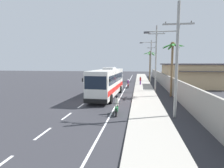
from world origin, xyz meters
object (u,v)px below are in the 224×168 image
at_px(motorcycle_beside_bus, 117,106).
at_px(roadside_building, 195,75).
at_px(utility_pole_mid, 155,57).
at_px(utility_pole_far, 151,61).
at_px(pedestrian_near_kerb, 140,80).
at_px(palm_nearest, 172,57).
at_px(utility_pole_nearest, 176,57).
at_px(coach_bus_foreground, 107,82).
at_px(motorcycle_trailing, 128,84).
at_px(palm_second, 150,59).

distance_m(motorcycle_beside_bus, roadside_building, 23.71).
bearing_deg(motorcycle_beside_bus, utility_pole_mid, 72.44).
bearing_deg(utility_pole_far, pedestrian_near_kerb, -110.48).
xyz_separation_m(utility_pole_far, palm_nearest, (1.57, -18.43, 0.20)).
xyz_separation_m(utility_pole_nearest, roadside_building, (7.56, 20.40, -2.69)).
distance_m(coach_bus_foreground, roadside_building, 18.91).
xyz_separation_m(pedestrian_near_kerb, palm_nearest, (3.97, -12.02, 4.21)).
height_order(coach_bus_foreground, roadside_building, roadside_building).
xyz_separation_m(coach_bus_foreground, motorcycle_beside_bus, (2.21, -8.08, -1.33)).
bearing_deg(coach_bus_foreground, palm_nearest, 9.47).
relative_size(utility_pole_mid, utility_pole_far, 1.05).
distance_m(coach_bus_foreground, utility_pole_nearest, 11.18).
bearing_deg(utility_pole_far, motorcycle_trailing, -113.61).
height_order(motorcycle_trailing, palm_nearest, palm_nearest).
bearing_deg(palm_second, roadside_building, -54.40).
xyz_separation_m(motorcycle_trailing, roadside_building, (12.33, 2.88, 1.56)).
xyz_separation_m(motorcycle_beside_bus, palm_second, (4.58, 31.00, 4.74)).
height_order(utility_pole_mid, palm_nearest, utility_pole_mid).
xyz_separation_m(coach_bus_foreground, utility_pole_far, (6.80, 19.83, 2.99)).
bearing_deg(pedestrian_near_kerb, utility_pole_mid, 42.25).
bearing_deg(coach_bus_foreground, utility_pole_nearest, -49.98).
bearing_deg(coach_bus_foreground, utility_pole_mid, 41.23).
bearing_deg(utility_pole_mid, motorcycle_trailing, 141.87).
bearing_deg(palm_second, coach_bus_foreground, -106.49).
xyz_separation_m(motorcycle_trailing, utility_pole_mid, (4.41, -3.46, 4.80)).
bearing_deg(utility_pole_far, utility_pole_mid, -90.86).
distance_m(utility_pole_nearest, utility_pole_mid, 14.06).
height_order(palm_second, roadside_building, palm_second).
relative_size(utility_pole_nearest, palm_nearest, 1.28).
bearing_deg(pedestrian_near_kerb, utility_pole_nearest, 32.98).
height_order(utility_pole_nearest, utility_pole_far, utility_pole_far).
xyz_separation_m(coach_bus_foreground, palm_nearest, (8.38, 1.40, 3.19)).
bearing_deg(palm_nearest, roadside_building, 60.25).
height_order(motorcycle_trailing, roadside_building, roadside_building).
bearing_deg(utility_pole_mid, roadside_building, 38.73).
height_order(coach_bus_foreground, utility_pole_mid, utility_pole_mid).
distance_m(motorcycle_trailing, utility_pole_far, 12.34).
distance_m(utility_pole_mid, utility_pole_far, 14.06).
bearing_deg(utility_pole_nearest, motorcycle_beside_bus, 177.71).
bearing_deg(pedestrian_near_kerb, motorcycle_beside_bus, 20.47).
xyz_separation_m(utility_pole_mid, utility_pole_far, (0.21, 14.05, -0.45)).
relative_size(motorcycle_trailing, palm_second, 0.26).
xyz_separation_m(motorcycle_beside_bus, pedestrian_near_kerb, (2.20, 21.50, 0.31)).
xyz_separation_m(utility_pole_mid, palm_nearest, (1.78, -4.38, -0.25)).
height_order(coach_bus_foreground, palm_nearest, palm_nearest).
height_order(motorcycle_beside_bus, utility_pole_far, utility_pole_far).
xyz_separation_m(motorcycle_beside_bus, motorcycle_trailing, (-0.03, 17.32, -0.03)).
bearing_deg(motorcycle_trailing, roadside_building, 13.17).
bearing_deg(palm_second, utility_pole_nearest, -89.71).
bearing_deg(utility_pole_mid, utility_pole_far, 89.14).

